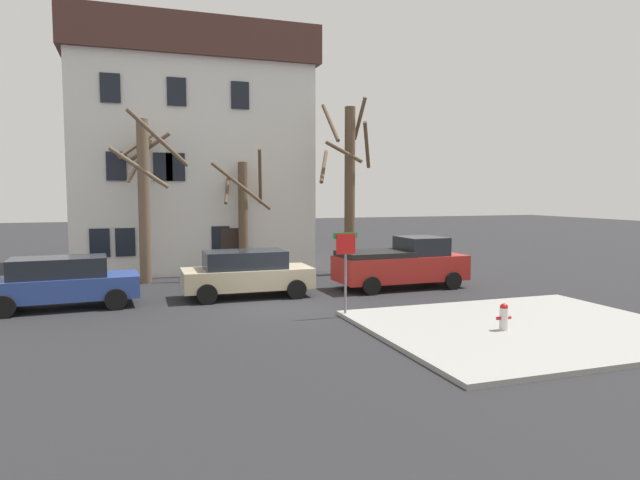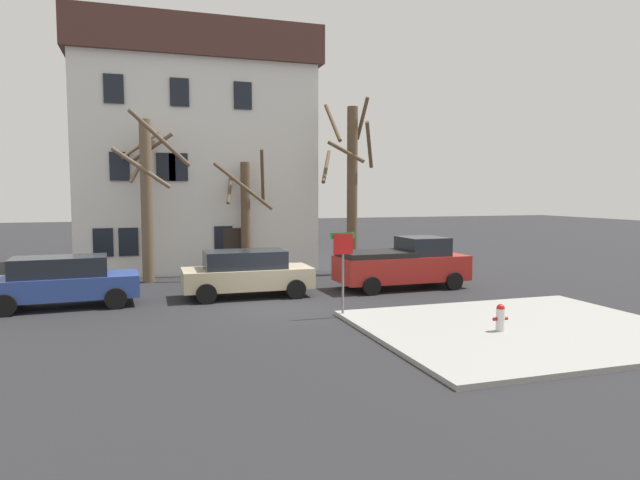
{
  "view_description": "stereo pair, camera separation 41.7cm",
  "coord_description": "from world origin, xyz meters",
  "px_view_note": "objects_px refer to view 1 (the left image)",
  "views": [
    {
      "loc": [
        -4.42,
        -17.22,
        3.68
      ],
      "look_at": [
        2.07,
        1.6,
        1.99
      ],
      "focal_mm": 31.2,
      "sensor_mm": 36.0,
      "label": 1
    },
    {
      "loc": [
        -4.02,
        -17.35,
        3.68
      ],
      "look_at": [
        2.07,
        1.6,
        1.99
      ],
      "focal_mm": 31.2,
      "sensor_mm": 36.0,
      "label": 2
    }
  ],
  "objects_px": {
    "building_main": "(190,152)",
    "tree_bare_near": "(144,193)",
    "car_beige_wagon": "(247,273)",
    "street_sign_pole": "(346,258)",
    "tree_bare_mid": "(243,214)",
    "pickup_truck_red": "(402,264)",
    "bicycle_leaning": "(85,280)",
    "fire_hydrant": "(504,316)",
    "tree_bare_far": "(349,184)",
    "car_blue_wagon": "(61,282)"
  },
  "relations": [
    {
      "from": "car_blue_wagon",
      "to": "bicycle_leaning",
      "type": "relative_size",
      "value": 2.74
    },
    {
      "from": "pickup_truck_red",
      "to": "tree_bare_near",
      "type": "bearing_deg",
      "value": 154.31
    },
    {
      "from": "pickup_truck_red",
      "to": "fire_hydrant",
      "type": "relative_size",
      "value": 7.19
    },
    {
      "from": "building_main",
      "to": "tree_bare_mid",
      "type": "height_order",
      "value": "building_main"
    },
    {
      "from": "tree_bare_far",
      "to": "bicycle_leaning",
      "type": "xyz_separation_m",
      "value": [
        -11.06,
        -0.4,
        -3.73
      ]
    },
    {
      "from": "building_main",
      "to": "fire_hydrant",
      "type": "xyz_separation_m",
      "value": [
        6.16,
        -16.95,
        -5.27
      ]
    },
    {
      "from": "car_beige_wagon",
      "to": "bicycle_leaning",
      "type": "relative_size",
      "value": 2.67
    },
    {
      "from": "car_blue_wagon",
      "to": "fire_hydrant",
      "type": "height_order",
      "value": "car_blue_wagon"
    },
    {
      "from": "tree_bare_far",
      "to": "building_main",
      "type": "bearing_deg",
      "value": 138.95
    },
    {
      "from": "tree_bare_mid",
      "to": "tree_bare_near",
      "type": "bearing_deg",
      "value": -171.49
    },
    {
      "from": "tree_bare_mid",
      "to": "fire_hydrant",
      "type": "bearing_deg",
      "value": -70.6
    },
    {
      "from": "car_beige_wagon",
      "to": "fire_hydrant",
      "type": "bearing_deg",
      "value": -54.57
    },
    {
      "from": "bicycle_leaning",
      "to": "fire_hydrant",
      "type": "bearing_deg",
      "value": -45.42
    },
    {
      "from": "car_blue_wagon",
      "to": "bicycle_leaning",
      "type": "distance_m",
      "value": 3.7
    },
    {
      "from": "tree_bare_near",
      "to": "bicycle_leaning",
      "type": "relative_size",
      "value": 4.02
    },
    {
      "from": "building_main",
      "to": "tree_bare_near",
      "type": "bearing_deg",
      "value": -114.55
    },
    {
      "from": "fire_hydrant",
      "to": "car_blue_wagon",
      "type": "bearing_deg",
      "value": 146.85
    },
    {
      "from": "building_main",
      "to": "car_beige_wagon",
      "type": "bearing_deg",
      "value": -84.6
    },
    {
      "from": "fire_hydrant",
      "to": "building_main",
      "type": "bearing_deg",
      "value": 109.97
    },
    {
      "from": "fire_hydrant",
      "to": "tree_bare_far",
      "type": "bearing_deg",
      "value": 88.82
    },
    {
      "from": "tree_bare_mid",
      "to": "bicycle_leaning",
      "type": "height_order",
      "value": "tree_bare_mid"
    },
    {
      "from": "car_blue_wagon",
      "to": "tree_bare_far",
      "type": "bearing_deg",
      "value": 19.42
    },
    {
      "from": "tree_bare_mid",
      "to": "car_blue_wagon",
      "type": "distance_m",
      "value": 8.74
    },
    {
      "from": "tree_bare_near",
      "to": "bicycle_leaning",
      "type": "height_order",
      "value": "tree_bare_near"
    },
    {
      "from": "tree_bare_mid",
      "to": "tree_bare_far",
      "type": "bearing_deg",
      "value": -12.4
    },
    {
      "from": "tree_bare_near",
      "to": "pickup_truck_red",
      "type": "bearing_deg",
      "value": -25.69
    },
    {
      "from": "pickup_truck_red",
      "to": "street_sign_pole",
      "type": "distance_m",
      "value": 5.71
    },
    {
      "from": "tree_bare_mid",
      "to": "fire_hydrant",
      "type": "relative_size",
      "value": 7.92
    },
    {
      "from": "street_sign_pole",
      "to": "bicycle_leaning",
      "type": "xyz_separation_m",
      "value": [
        -7.68,
        7.74,
        -1.41
      ]
    },
    {
      "from": "building_main",
      "to": "pickup_truck_red",
      "type": "distance_m",
      "value": 12.85
    },
    {
      "from": "car_beige_wagon",
      "to": "street_sign_pole",
      "type": "bearing_deg",
      "value": -62.96
    },
    {
      "from": "building_main",
      "to": "car_blue_wagon",
      "type": "xyz_separation_m",
      "value": [
        -5.08,
        -9.61,
        -4.9
      ]
    },
    {
      "from": "building_main",
      "to": "tree_bare_near",
      "type": "relative_size",
      "value": 1.66
    },
    {
      "from": "pickup_truck_red",
      "to": "street_sign_pole",
      "type": "height_order",
      "value": "street_sign_pole"
    },
    {
      "from": "tree_bare_far",
      "to": "bicycle_leaning",
      "type": "distance_m",
      "value": 11.68
    },
    {
      "from": "tree_bare_near",
      "to": "tree_bare_mid",
      "type": "distance_m",
      "value": 4.31
    },
    {
      "from": "tree_bare_mid",
      "to": "fire_hydrant",
      "type": "xyz_separation_m",
      "value": [
        4.36,
        -12.39,
        -2.29
      ]
    },
    {
      "from": "tree_bare_far",
      "to": "pickup_truck_red",
      "type": "height_order",
      "value": "tree_bare_far"
    },
    {
      "from": "tree_bare_mid",
      "to": "pickup_truck_red",
      "type": "distance_m",
      "value": 7.49
    },
    {
      "from": "car_beige_wagon",
      "to": "street_sign_pole",
      "type": "distance_m",
      "value": 4.74
    },
    {
      "from": "tree_bare_mid",
      "to": "bicycle_leaning",
      "type": "bearing_deg",
      "value": -167.68
    },
    {
      "from": "tree_bare_far",
      "to": "tree_bare_near",
      "type": "bearing_deg",
      "value": 177.46
    },
    {
      "from": "tree_bare_near",
      "to": "tree_bare_far",
      "type": "xyz_separation_m",
      "value": [
        8.76,
        -0.39,
        0.42
      ]
    },
    {
      "from": "tree_bare_near",
      "to": "fire_hydrant",
      "type": "xyz_separation_m",
      "value": [
        8.53,
        -11.77,
        -3.2
      ]
    },
    {
      "from": "tree_bare_far",
      "to": "bicycle_leaning",
      "type": "bearing_deg",
      "value": -177.93
    },
    {
      "from": "tree_bare_far",
      "to": "pickup_truck_red",
      "type": "bearing_deg",
      "value": -82.08
    },
    {
      "from": "building_main",
      "to": "bicycle_leaning",
      "type": "relative_size",
      "value": 6.67
    },
    {
      "from": "tree_bare_mid",
      "to": "car_beige_wagon",
      "type": "height_order",
      "value": "tree_bare_mid"
    },
    {
      "from": "tree_bare_near",
      "to": "street_sign_pole",
      "type": "relative_size",
      "value": 2.71
    },
    {
      "from": "fire_hydrant",
      "to": "street_sign_pole",
      "type": "height_order",
      "value": "street_sign_pole"
    }
  ]
}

